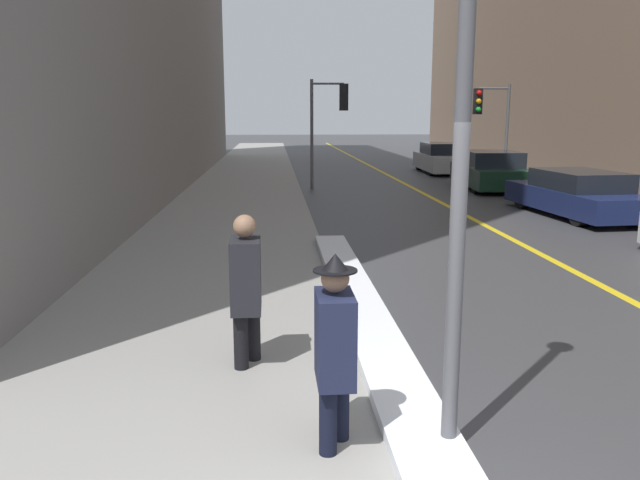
# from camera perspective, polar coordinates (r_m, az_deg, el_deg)

# --- Properties ---
(sidewalk_slab) EXTENTS (4.00, 80.00, 0.01)m
(sidewalk_slab) POSITION_cam_1_polar(r_m,az_deg,el_deg) (18.64, -7.47, 3.42)
(sidewalk_slab) COLOR gray
(sidewalk_slab) RESTS_ON ground
(road_centre_stripe) EXTENTS (0.16, 80.00, 0.00)m
(road_centre_stripe) POSITION_cam_1_polar(r_m,az_deg,el_deg) (19.26, 10.68, 3.56)
(road_centre_stripe) COLOR gold
(road_centre_stripe) RESTS_ON ground
(snow_bank_curb) EXTENTS (0.58, 9.47, 0.12)m
(snow_bank_curb) POSITION_cam_1_polar(r_m,az_deg,el_deg) (8.22, 3.86, -6.28)
(snow_bank_curb) COLOR white
(snow_bank_curb) RESTS_ON ground
(lamp_post) EXTENTS (0.28, 0.28, 4.76)m
(lamp_post) POSITION_cam_1_polar(r_m,az_deg,el_deg) (4.53, 13.10, 15.05)
(lamp_post) COLOR #515156
(lamp_post) RESTS_ON ground
(traffic_light_near) EXTENTS (1.31, 0.33, 3.75)m
(traffic_light_near) POSITION_cam_1_polar(r_m,az_deg,el_deg) (21.89, 1.06, 11.78)
(traffic_light_near) COLOR #515156
(traffic_light_near) RESTS_ON ground
(traffic_light_far) EXTENTS (1.31, 0.32, 3.62)m
(traffic_light_far) POSITION_cam_1_polar(r_m,az_deg,el_deg) (23.40, 15.18, 11.13)
(traffic_light_far) COLOR #515156
(traffic_light_far) RESTS_ON ground
(pedestrian_with_shoulder_bag) EXTENTS (0.33, 0.69, 1.55)m
(pedestrian_with_shoulder_bag) POSITION_cam_1_polar(r_m,az_deg,el_deg) (4.78, 1.35, -9.50)
(pedestrian_with_shoulder_bag) COLOR black
(pedestrian_with_shoulder_bag) RESTS_ON ground
(pedestrian_in_glasses) EXTENTS (0.30, 0.51, 1.58)m
(pedestrian_in_glasses) POSITION_cam_1_polar(r_m,az_deg,el_deg) (6.36, -6.78, -3.94)
(pedestrian_in_glasses) COLOR black
(pedestrian_in_glasses) RESTS_ON ground
(parked_car_navy) EXTENTS (2.09, 4.68, 1.17)m
(parked_car_navy) POSITION_cam_1_polar(r_m,az_deg,el_deg) (17.24, 22.44, 3.87)
(parked_car_navy) COLOR navy
(parked_car_navy) RESTS_ON ground
(parked_car_dark_green) EXTENTS (2.18, 4.61, 1.32)m
(parked_car_dark_green) POSITION_cam_1_polar(r_m,az_deg,el_deg) (22.71, 15.30, 6.10)
(parked_car_dark_green) COLOR black
(parked_car_dark_green) RESTS_ON ground
(parked_car_silver) EXTENTS (1.90, 4.49, 1.33)m
(parked_car_silver) POSITION_cam_1_polar(r_m,az_deg,el_deg) (28.65, 11.12, 7.30)
(parked_car_silver) COLOR #B2B2B7
(parked_car_silver) RESTS_ON ground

